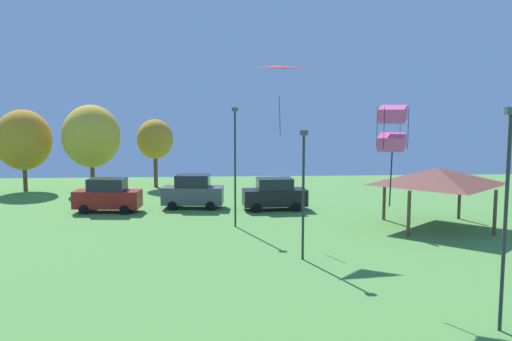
% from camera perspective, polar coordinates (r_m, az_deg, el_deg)
% --- Properties ---
extents(kite_flying_0, '(2.36, 1.82, 3.28)m').
position_cam_1_polar(kite_flying_0, '(31.19, 2.20, 9.40)').
color(kite_flying_0, red).
extents(kite_flying_4, '(1.31, 1.34, 3.82)m').
position_cam_1_polar(kite_flying_4, '(20.94, 14.15, 4.32)').
color(kite_flying_4, '#E54C93').
extents(parked_car_leftmost, '(4.61, 2.25, 2.33)m').
position_cam_1_polar(parked_car_leftmost, '(38.53, -15.36, -2.55)').
color(parked_car_leftmost, maroon).
rests_on(parked_car_leftmost, ground).
extents(parked_car_second_from_left, '(4.43, 2.33, 2.41)m').
position_cam_1_polar(parked_car_second_from_left, '(38.87, -6.67, -2.23)').
color(parked_car_second_from_left, '#4C5156').
rests_on(parked_car_second_from_left, ground).
extents(parked_car_third_from_left, '(4.56, 2.32, 2.25)m').
position_cam_1_polar(parked_car_third_from_left, '(38.05, 1.97, -2.49)').
color(parked_car_third_from_left, black).
rests_on(parked_car_third_from_left, ground).
extents(park_pavilion, '(6.38, 5.92, 3.60)m').
position_cam_1_polar(park_pavilion, '(33.98, 18.53, -0.58)').
color(park_pavilion, brown).
rests_on(park_pavilion, ground).
extents(light_post_0, '(0.36, 0.20, 7.17)m').
position_cam_1_polar(light_post_0, '(18.78, 24.82, -3.66)').
color(light_post_0, '#2D2D33').
rests_on(light_post_0, ground).
extents(light_post_1, '(0.36, 0.20, 6.13)m').
position_cam_1_polar(light_post_1, '(25.35, 5.00, -1.76)').
color(light_post_1, '#2D2D33').
rests_on(light_post_1, ground).
extents(light_post_2, '(0.36, 0.20, 7.17)m').
position_cam_1_polar(light_post_2, '(32.25, -2.22, 1.02)').
color(light_post_2, '#2D2D33').
rests_on(light_post_2, ground).
extents(treeline_tree_1, '(4.70, 4.70, 6.99)m').
position_cam_1_polar(treeline_tree_1, '(50.36, -23.30, 2.96)').
color(treeline_tree_1, brown).
rests_on(treeline_tree_1, ground).
extents(treeline_tree_2, '(4.87, 4.87, 7.39)m').
position_cam_1_polar(treeline_tree_2, '(48.47, -16.95, 3.46)').
color(treeline_tree_2, brown).
rests_on(treeline_tree_2, ground).
extents(treeline_tree_3, '(3.23, 3.23, 6.10)m').
position_cam_1_polar(treeline_tree_3, '(49.48, -10.59, 3.23)').
color(treeline_tree_3, brown).
rests_on(treeline_tree_3, ground).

